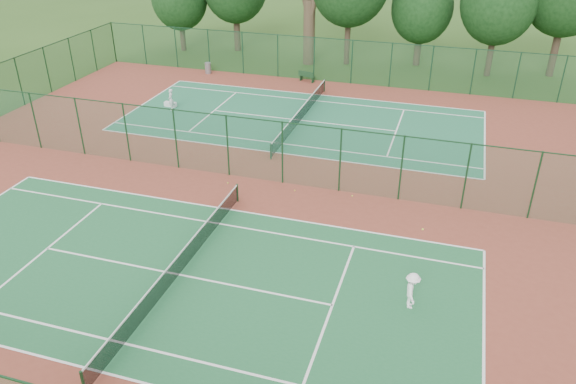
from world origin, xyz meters
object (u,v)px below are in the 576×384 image
at_px(trash_bin, 208,68).
at_px(kit_bag, 170,104).
at_px(bench, 307,76).
at_px(player_near, 412,291).
at_px(player_far, 171,99).

distance_m(trash_bin, kit_bag, 8.35).
distance_m(trash_bin, bench, 8.59).
bearing_deg(player_near, trash_bin, 28.07).
xyz_separation_m(player_near, trash_bin, (-19.76, 25.34, -0.30)).
bearing_deg(player_far, kit_bag, -168.17).
xyz_separation_m(trash_bin, kit_bag, (0.80, -8.31, -0.29)).
height_order(player_far, kit_bag, player_far).
bearing_deg(player_near, player_far, 38.55).
distance_m(player_far, kit_bag, 0.91).
relative_size(player_far, trash_bin, 1.64).
xyz_separation_m(player_far, kit_bag, (-0.40, 0.57, -0.60)).
height_order(player_far, bench, player_far).
bearing_deg(trash_bin, player_far, -82.32).
relative_size(player_far, bench, 1.03).
height_order(trash_bin, kit_bag, trash_bin).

